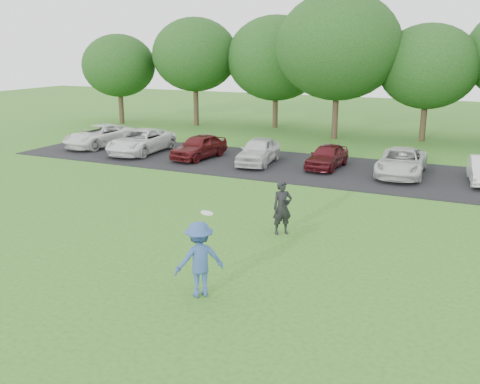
# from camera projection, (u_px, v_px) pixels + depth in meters

# --- Properties ---
(ground) EXTENTS (100.00, 100.00, 0.00)m
(ground) POSITION_uv_depth(u_px,v_px,m) (181.00, 276.00, 13.21)
(ground) COLOR #2B6A1E
(ground) RESTS_ON ground
(parking_lot) EXTENTS (32.00, 6.50, 0.03)m
(parking_lot) POSITION_uv_depth(u_px,v_px,m) (327.00, 170.00, 24.58)
(parking_lot) COLOR black
(parking_lot) RESTS_ON ground
(frisbee_player) EXTENTS (1.27, 1.26, 2.07)m
(frisbee_player) POSITION_uv_depth(u_px,v_px,m) (199.00, 259.00, 12.00)
(frisbee_player) COLOR #335091
(frisbee_player) RESTS_ON ground
(camera_bystander) EXTENTS (0.72, 0.69, 1.65)m
(camera_bystander) POSITION_uv_depth(u_px,v_px,m) (282.00, 208.00, 16.02)
(camera_bystander) COLOR black
(camera_bystander) RESTS_ON ground
(parked_cars) EXTENTS (28.78, 5.14, 1.25)m
(parked_cars) POSITION_uv_depth(u_px,v_px,m) (288.00, 153.00, 25.17)
(parked_cars) COLOR silver
(parked_cars) RESTS_ON parking_lot
(tree_row) EXTENTS (42.39, 9.85, 8.64)m
(tree_row) POSITION_uv_depth(u_px,v_px,m) (402.00, 57.00, 31.21)
(tree_row) COLOR #38281C
(tree_row) RESTS_ON ground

